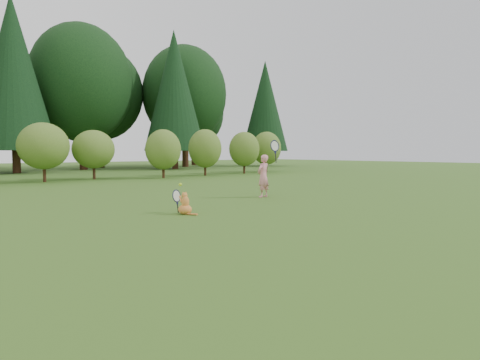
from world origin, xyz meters
TOP-DOWN VIEW (x-y plane):
  - ground at (0.00, 0.00)m, footprint 100.00×100.00m
  - shrub_row at (0.00, 13.00)m, footprint 28.00×3.00m
  - woodland_backdrop at (0.00, 23.00)m, footprint 48.00×10.00m
  - child at (2.30, 2.20)m, footprint 0.76×0.48m
  - cat at (-1.36, 0.86)m, footprint 0.39×0.66m
  - tennis_ball at (-1.44, 0.92)m, footprint 0.07×0.07m

SIDE VIEW (x-z plane):
  - ground at x=0.00m, z-range 0.00..0.00m
  - cat at x=-1.36m, z-range -0.09..0.61m
  - tennis_ball at x=-1.44m, z-range 0.63..0.70m
  - child at x=2.30m, z-range -0.29..1.67m
  - shrub_row at x=0.00m, z-range 0.00..2.80m
  - woodland_backdrop at x=0.00m, z-range 0.00..15.00m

